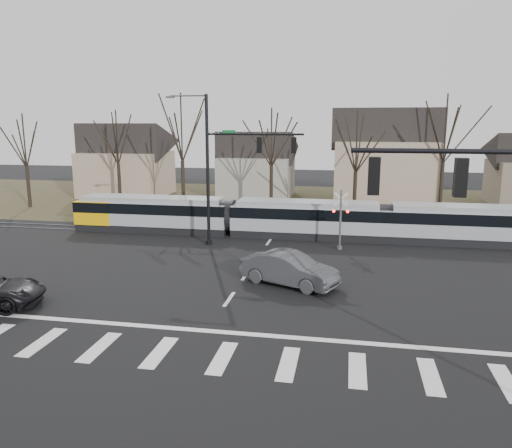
# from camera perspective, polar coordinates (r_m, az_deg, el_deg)

# --- Properties ---
(ground) EXTENTS (140.00, 140.00, 0.00)m
(ground) POSITION_cam_1_polar(r_m,az_deg,el_deg) (22.52, -4.30, -10.29)
(ground) COLOR black
(grass_verge) EXTENTS (140.00, 28.00, 0.01)m
(grass_verge) POSITION_cam_1_polar(r_m,az_deg,el_deg) (53.13, 4.59, 2.45)
(grass_verge) COLOR #38331E
(grass_verge) RESTS_ON ground
(crosswalk) EXTENTS (27.00, 2.60, 0.01)m
(crosswalk) POSITION_cam_1_polar(r_m,az_deg,el_deg) (19.01, -7.50, -14.62)
(crosswalk) COLOR silver
(crosswalk) RESTS_ON ground
(stop_line) EXTENTS (28.00, 0.35, 0.01)m
(stop_line) POSITION_cam_1_polar(r_m,az_deg,el_deg) (20.92, -5.59, -12.05)
(stop_line) COLOR silver
(stop_line) RESTS_ON ground
(lane_dashes) EXTENTS (0.18, 30.00, 0.01)m
(lane_dashes) POSITION_cam_1_polar(r_m,az_deg,el_deg) (37.53, 1.97, -1.33)
(lane_dashes) COLOR silver
(lane_dashes) RESTS_ON ground
(rail_pair) EXTENTS (90.00, 1.52, 0.06)m
(rail_pair) POSITION_cam_1_polar(r_m,az_deg,el_deg) (37.33, 1.93, -1.36)
(rail_pair) COLOR #59595E
(rail_pair) RESTS_ON ground
(tram) EXTENTS (35.69, 2.65, 2.71)m
(tram) POSITION_cam_1_polar(r_m,az_deg,el_deg) (36.96, 5.62, 0.74)
(tram) COLOR gray
(tram) RESTS_ON ground
(sedan) EXTENTS (5.60, 6.52, 1.71)m
(sedan) POSITION_cam_1_polar(r_m,az_deg,el_deg) (26.17, 3.83, -5.15)
(sedan) COLOR #424449
(sedan) RESTS_ON ground
(signal_pole_far) EXTENTS (9.28, 0.44, 10.20)m
(signal_pole_far) POSITION_cam_1_polar(r_m,az_deg,el_deg) (33.72, -2.95, 7.00)
(signal_pole_far) COLOR black
(signal_pole_far) RESTS_ON ground
(rail_crossing_signal) EXTENTS (1.08, 0.36, 4.00)m
(rail_crossing_signal) POSITION_cam_1_polar(r_m,az_deg,el_deg) (33.60, 9.62, 0.26)
(rail_crossing_signal) COLOR #59595B
(rail_crossing_signal) RESTS_ON ground
(tree_row) EXTENTS (59.20, 7.20, 10.00)m
(tree_row) POSITION_cam_1_polar(r_m,az_deg,el_deg) (46.43, 6.36, 7.31)
(tree_row) COLOR black
(tree_row) RESTS_ON ground
(house_a) EXTENTS (9.72, 8.64, 8.60)m
(house_a) POSITION_cam_1_polar(r_m,az_deg,el_deg) (60.00, -14.64, 7.44)
(house_a) COLOR gray
(house_a) RESTS_ON ground
(house_b) EXTENTS (8.64, 7.56, 7.65)m
(house_b) POSITION_cam_1_polar(r_m,az_deg,el_deg) (57.32, 0.07, 7.14)
(house_b) COLOR gray
(house_b) RESTS_ON ground
(house_c) EXTENTS (10.80, 8.64, 10.10)m
(house_c) POSITION_cam_1_polar(r_m,az_deg,el_deg) (53.39, 14.54, 7.81)
(house_c) COLOR gray
(house_c) RESTS_ON ground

